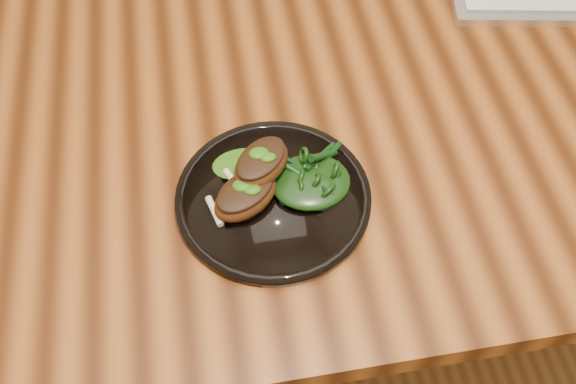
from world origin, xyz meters
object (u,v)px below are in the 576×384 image
object	(u,v)px
plate	(273,197)
lamb_chop_front	(245,195)
desk	(351,142)
greens_heap	(311,179)

from	to	relation	value
plate	lamb_chop_front	bearing A→B (deg)	-165.95
desk	lamb_chop_front	world-z (taller)	lamb_chop_front
desk	plate	distance (m)	0.23
desk	greens_heap	bearing A→B (deg)	-123.71
lamb_chop_front	plate	bearing A→B (deg)	14.05
desk	plate	bearing A→B (deg)	-134.73
lamb_chop_front	greens_heap	world-z (taller)	lamb_chop_front
desk	lamb_chop_front	distance (m)	0.27
lamb_chop_front	greens_heap	bearing A→B (deg)	9.01
plate	greens_heap	bearing A→B (deg)	5.19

